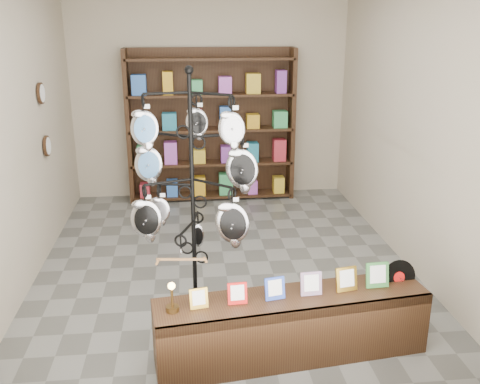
% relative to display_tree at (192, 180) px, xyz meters
% --- Properties ---
extents(ground, '(5.00, 5.00, 0.00)m').
position_rel_display_tree_xyz_m(ground, '(0.34, 1.03, -1.30)').
color(ground, slate).
rests_on(ground, ground).
extents(room_envelope, '(5.00, 5.00, 5.00)m').
position_rel_display_tree_xyz_m(room_envelope, '(0.34, 1.03, 0.55)').
color(room_envelope, '#B2A48F').
rests_on(room_envelope, ground).
extents(display_tree, '(1.16, 1.10, 2.25)m').
position_rel_display_tree_xyz_m(display_tree, '(0.00, 0.00, 0.00)').
color(display_tree, black).
rests_on(display_tree, ground).
extents(front_shelf, '(2.21, 0.71, 0.77)m').
position_rel_display_tree_xyz_m(front_shelf, '(0.75, -0.71, -1.03)').
color(front_shelf, black).
rests_on(front_shelf, ground).
extents(back_shelving, '(2.42, 0.36, 2.20)m').
position_rel_display_tree_xyz_m(back_shelving, '(0.34, 3.33, -0.27)').
color(back_shelving, black).
rests_on(back_shelving, ground).
extents(wall_clocks, '(0.03, 0.24, 0.84)m').
position_rel_display_tree_xyz_m(wall_clocks, '(-1.63, 1.83, 0.20)').
color(wall_clocks, black).
rests_on(wall_clocks, ground).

